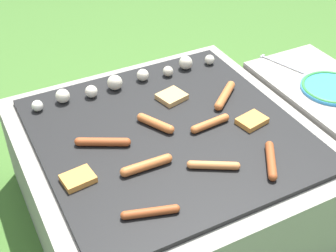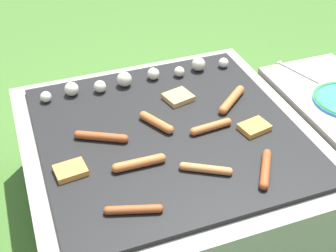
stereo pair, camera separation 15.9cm
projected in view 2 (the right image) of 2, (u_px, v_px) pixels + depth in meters
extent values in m
plane|color=#3D6628|center=(168.00, 210.00, 1.85)|extent=(14.00, 14.00, 0.00)
cube|color=gray|center=(168.00, 175.00, 1.73)|extent=(0.98, 0.98, 0.38)
cube|color=black|center=(168.00, 133.00, 1.61)|extent=(0.86, 0.86, 0.02)
cube|color=gray|center=(331.00, 140.00, 1.88)|extent=(0.36, 0.63, 0.40)
cylinder|color=#93421E|center=(265.00, 169.00, 1.43)|extent=(0.10, 0.14, 0.03)
sphere|color=#93421E|center=(264.00, 186.00, 1.37)|extent=(0.03, 0.03, 0.03)
sphere|color=#93421E|center=(267.00, 153.00, 1.49)|extent=(0.03, 0.03, 0.03)
cylinder|color=#B7602D|center=(139.00, 163.00, 1.45)|extent=(0.15, 0.03, 0.03)
sphere|color=#B7602D|center=(116.00, 168.00, 1.43)|extent=(0.03, 0.03, 0.03)
sphere|color=#B7602D|center=(161.00, 158.00, 1.47)|extent=(0.03, 0.03, 0.03)
cylinder|color=#C6753D|center=(206.00, 169.00, 1.43)|extent=(0.13, 0.09, 0.03)
sphere|color=#C6753D|center=(229.00, 171.00, 1.42)|extent=(0.03, 0.03, 0.03)
sphere|color=#C6753D|center=(183.00, 166.00, 1.44)|extent=(0.03, 0.03, 0.03)
cylinder|color=#B7602D|center=(156.00, 122.00, 1.62)|extent=(0.08, 0.12, 0.03)
sphere|color=#B7602D|center=(169.00, 130.00, 1.58)|extent=(0.03, 0.03, 0.03)
sphere|color=#B7602D|center=(144.00, 115.00, 1.65)|extent=(0.03, 0.03, 0.03)
cylinder|color=#B7602D|center=(232.00, 100.00, 1.73)|extent=(0.14, 0.12, 0.03)
sphere|color=#B7602D|center=(223.00, 110.00, 1.67)|extent=(0.03, 0.03, 0.03)
sphere|color=#B7602D|center=(240.00, 90.00, 1.78)|extent=(0.03, 0.03, 0.03)
cylinder|color=#93421E|center=(133.00, 210.00, 1.30)|extent=(0.14, 0.07, 0.02)
sphere|color=#93421E|center=(159.00, 209.00, 1.30)|extent=(0.02, 0.02, 0.02)
sphere|color=#93421E|center=(108.00, 211.00, 1.30)|extent=(0.02, 0.02, 0.02)
cylinder|color=#B7602D|center=(211.00, 127.00, 1.60)|extent=(0.13, 0.04, 0.03)
sphere|color=#B7602D|center=(228.00, 122.00, 1.62)|extent=(0.03, 0.03, 0.03)
sphere|color=#B7602D|center=(194.00, 132.00, 1.58)|extent=(0.03, 0.03, 0.03)
cylinder|color=#93421E|center=(101.00, 137.00, 1.56)|extent=(0.15, 0.10, 0.03)
sphere|color=#93421E|center=(124.00, 139.00, 1.55)|extent=(0.03, 0.03, 0.03)
sphere|color=#93421E|center=(78.00, 135.00, 1.56)|extent=(0.03, 0.03, 0.03)
cube|color=#D18438|center=(254.00, 127.00, 1.60)|extent=(0.11, 0.09, 0.02)
cube|color=tan|center=(178.00, 97.00, 1.75)|extent=(0.11, 0.11, 0.02)
cube|color=#D18438|center=(70.00, 170.00, 1.43)|extent=(0.10, 0.08, 0.02)
sphere|color=silver|center=(46.00, 97.00, 1.73)|extent=(0.04, 0.04, 0.04)
sphere|color=beige|center=(72.00, 89.00, 1.76)|extent=(0.05, 0.05, 0.05)
sphere|color=beige|center=(100.00, 87.00, 1.78)|extent=(0.05, 0.05, 0.05)
sphere|color=beige|center=(124.00, 79.00, 1.81)|extent=(0.06, 0.06, 0.06)
sphere|color=beige|center=(153.00, 74.00, 1.86)|extent=(0.05, 0.05, 0.05)
sphere|color=beige|center=(179.00, 72.00, 1.88)|extent=(0.04, 0.04, 0.04)
sphere|color=beige|center=(199.00, 64.00, 1.91)|extent=(0.06, 0.06, 0.06)
sphere|color=beige|center=(224.00, 63.00, 1.93)|extent=(0.04, 0.04, 0.04)
cylinder|color=silver|center=(298.00, 72.00, 1.91)|extent=(0.07, 0.20, 0.01)
cube|color=silver|center=(279.00, 63.00, 1.97)|extent=(0.03, 0.02, 0.01)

